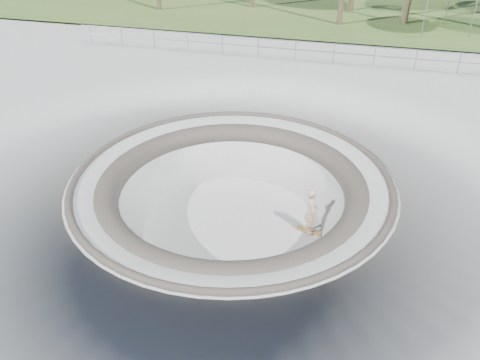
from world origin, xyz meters
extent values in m
plane|color=#A8A9A4|center=(0.00, 0.00, 0.00)|extent=(180.00, 180.00, 0.00)
torus|color=#A8A9A4|center=(0.00, 0.00, -2.00)|extent=(14.00, 14.00, 4.00)
cylinder|color=#A8A9A4|center=(0.00, 0.00, -1.95)|extent=(6.60, 6.60, 0.10)
torus|color=#453F37|center=(0.00, 0.00, -0.02)|extent=(10.24, 10.24, 0.24)
torus|color=#453F37|center=(0.00, 0.00, -0.45)|extent=(8.91, 8.91, 0.81)
ellipsoid|color=brown|center=(-22.00, 55.00, -6.44)|extent=(50.40, 36.00, 23.40)
ellipsoid|color=brown|center=(8.00, 60.00, -7.87)|extent=(61.60, 44.00, 28.60)
cylinder|color=#909298|center=(0.00, 12.00, 1.17)|extent=(25.00, 0.05, 0.05)
cylinder|color=#909298|center=(0.00, 12.00, 0.72)|extent=(25.00, 0.05, 0.05)
cube|color=olive|center=(2.58, 0.30, -1.82)|extent=(0.87, 0.41, 0.02)
cylinder|color=#B1B1B6|center=(2.58, 0.30, -1.86)|extent=(0.07, 0.18, 0.04)
cylinder|color=#B1B1B6|center=(2.58, 0.30, -1.86)|extent=(0.07, 0.18, 0.04)
cylinder|color=beige|center=(2.58, 0.30, -1.87)|extent=(0.07, 0.04, 0.07)
cylinder|color=beige|center=(2.58, 0.30, -1.87)|extent=(0.07, 0.04, 0.07)
cylinder|color=beige|center=(2.58, 0.30, -1.87)|extent=(0.07, 0.04, 0.07)
cylinder|color=beige|center=(2.58, 0.30, -1.87)|extent=(0.07, 0.04, 0.07)
imported|color=tan|center=(2.58, 0.30, -1.01)|extent=(0.52, 0.66, 1.61)
cylinder|color=#909298|center=(5.90, 18.18, 1.47)|extent=(0.06, 0.06, 2.38)
cylinder|color=#909298|center=(8.92, 18.18, 1.47)|extent=(0.06, 0.06, 2.38)
cylinder|color=#909298|center=(5.90, 21.21, 1.47)|extent=(0.06, 0.06, 2.38)
cylinder|color=#909298|center=(8.92, 21.21, 1.47)|extent=(0.06, 0.06, 2.38)
camera|label=1|loc=(3.59, -12.19, 7.86)|focal=35.00mm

